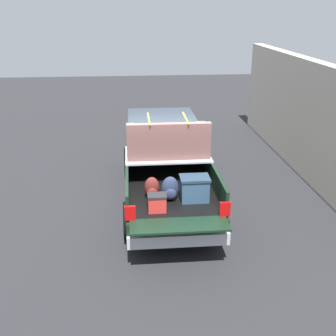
{
  "coord_description": "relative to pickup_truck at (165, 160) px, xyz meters",
  "views": [
    {
      "loc": [
        -9.5,
        0.82,
        4.58
      ],
      "look_at": [
        -0.6,
        0.0,
        1.1
      ],
      "focal_mm": 44.93,
      "sensor_mm": 36.0,
      "label": 1
    }
  ],
  "objects": [
    {
      "name": "building_facade",
      "position": [
        1.65,
        -4.15,
        0.64
      ],
      "size": [
        9.75,
        0.36,
        3.2
      ],
      "primitive_type": "cube",
      "color": "beige",
      "rests_on": "ground_plane"
    },
    {
      "name": "ground_plane",
      "position": [
        -0.35,
        0.0,
        -0.96
      ],
      "size": [
        40.0,
        40.0,
        0.0
      ],
      "primitive_type": "plane",
      "color": "#262628"
    },
    {
      "name": "pickup_truck",
      "position": [
        0.0,
        0.0,
        0.0
      ],
      "size": [
        6.05,
        2.06,
        2.23
      ],
      "color": "black",
      "rests_on": "ground_plane"
    }
  ]
}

